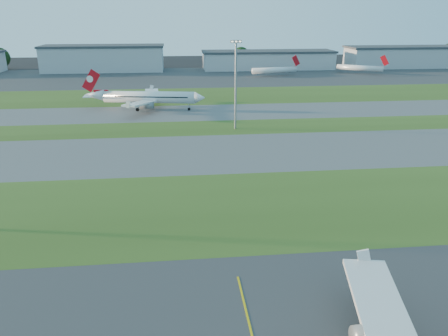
{
  "coord_description": "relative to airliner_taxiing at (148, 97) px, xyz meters",
  "views": [
    {
      "loc": [
        -2.11,
        -18.98,
        32.89
      ],
      "look_at": [
        5.7,
        53.53,
        7.0
      ],
      "focal_mm": 35.0,
      "sensor_mm": 36.0,
      "label": 1
    }
  ],
  "objects": [
    {
      "name": "grass_strip_a",
      "position": [
        12.43,
        -86.78,
        -4.47
      ],
      "size": [
        300.0,
        34.0,
        0.01
      ],
      "primitive_type": "cube",
      "color": "#314617",
      "rests_on": "ground"
    },
    {
      "name": "taxiway_a",
      "position": [
        12.43,
        -53.78,
        -4.47
      ],
      "size": [
        300.0,
        32.0,
        0.01
      ],
      "primitive_type": "cube",
      "color": "#515154",
      "rests_on": "ground"
    },
    {
      "name": "grass_strip_b",
      "position": [
        12.43,
        -28.78,
        -4.47
      ],
      "size": [
        300.0,
        18.0,
        0.01
      ],
      "primitive_type": "cube",
      "color": "#314617",
      "rests_on": "ground"
    },
    {
      "name": "taxiway_b",
      "position": [
        12.43,
        -6.78,
        -4.47
      ],
      "size": [
        300.0,
        26.0,
        0.01
      ],
      "primitive_type": "cube",
      "color": "#515154",
      "rests_on": "ground"
    },
    {
      "name": "grass_strip_c",
      "position": [
        12.43,
        26.22,
        -4.47
      ],
      "size": [
        300.0,
        40.0,
        0.01
      ],
      "primitive_type": "cube",
      "color": "#314617",
      "rests_on": "ground"
    },
    {
      "name": "apron_far",
      "position": [
        12.43,
        86.22,
        -4.47
      ],
      "size": [
        400.0,
        80.0,
        0.01
      ],
      "primitive_type": "cube",
      "color": "#333335",
      "rests_on": "ground"
    },
    {
      "name": "airliner_taxiing",
      "position": [
        0.0,
        0.0,
        0.0
      ],
      "size": [
        40.53,
        34.08,
        12.74
      ],
      "rotation": [
        0.0,
        0.0,
        2.96
      ],
      "color": "silver",
      "rests_on": "ground"
    },
    {
      "name": "mini_jet_near",
      "position": [
        64.49,
        83.39,
        -1.19
      ],
      "size": [
        28.35,
        8.37,
        9.48
      ],
      "rotation": [
        0.0,
        0.0,
        0.2
      ],
      "color": "silver",
      "rests_on": "ground"
    },
    {
      "name": "mini_jet_far",
      "position": [
        115.72,
        88.14,
        -1.19
      ],
      "size": [
        25.35,
        16.32,
        9.48
      ],
      "rotation": [
        0.0,
        0.0,
        -0.55
      ],
      "color": "silver",
      "rests_on": "ground"
    },
    {
      "name": "light_mast_centre",
      "position": [
        27.43,
        -30.78,
        10.34
      ],
      "size": [
        3.2,
        0.7,
        25.8
      ],
      "color": "gray",
      "rests_on": "ground"
    },
    {
      "name": "hangar_west",
      "position": [
        -32.57,
        116.22,
        3.16
      ],
      "size": [
        71.4,
        23.0,
        15.2
      ],
      "color": "#9D9FA5",
      "rests_on": "ground"
    },
    {
      "name": "hangar_east",
      "position": [
        67.43,
        116.22,
        1.16
      ],
      "size": [
        81.6,
        23.0,
        11.2
      ],
      "color": "#9D9FA5",
      "rests_on": "ground"
    },
    {
      "name": "hangar_far_east",
      "position": [
        167.43,
        116.22,
        2.16
      ],
      "size": [
        96.9,
        23.0,
        13.2
      ],
      "color": "#9D9FA5",
      "rests_on": "ground"
    },
    {
      "name": "tree_west",
      "position": [
        -97.57,
        131.22,
        2.67
      ],
      "size": [
        12.1,
        12.1,
        13.2
      ],
      "color": "black",
      "rests_on": "ground"
    },
    {
      "name": "tree_mid_west",
      "position": [
        -7.57,
        127.22,
        1.36
      ],
      "size": [
        9.9,
        9.9,
        10.8
      ],
      "color": "black",
      "rests_on": "ground"
    },
    {
      "name": "tree_mid_east",
      "position": [
        52.43,
        130.22,
        2.34
      ],
      "size": [
        11.55,
        11.55,
        12.6
      ],
      "color": "black",
      "rests_on": "ground"
    },
    {
      "name": "tree_east",
      "position": [
        127.43,
        128.22,
        1.69
      ],
      "size": [
        10.45,
        10.45,
        11.4
      ],
      "color": "black",
      "rests_on": "ground"
    }
  ]
}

